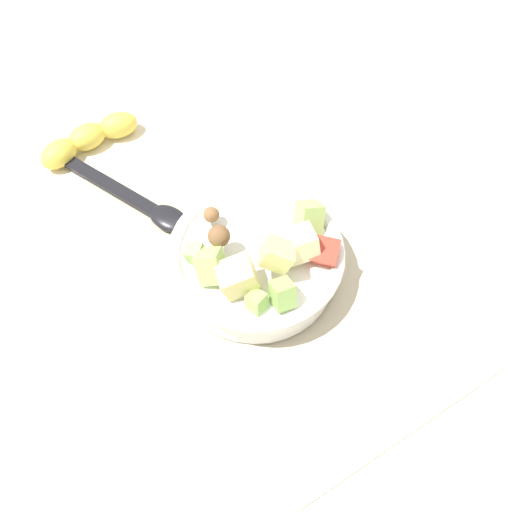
% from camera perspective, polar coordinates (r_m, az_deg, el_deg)
% --- Properties ---
extents(ground_plane, '(2.40, 2.40, 0.00)m').
position_cam_1_polar(ground_plane, '(0.73, 0.67, -1.47)').
color(ground_plane, silver).
extents(placemat, '(0.50, 0.31, 0.01)m').
position_cam_1_polar(placemat, '(0.73, 0.67, -1.35)').
color(placemat, '#BCB299').
rests_on(placemat, ground_plane).
extents(salad_bowl, '(0.21, 0.21, 0.10)m').
position_cam_1_polar(salad_bowl, '(0.69, 0.08, -0.28)').
color(salad_bowl, white).
rests_on(salad_bowl, placemat).
extents(serving_spoon, '(0.20, 0.11, 0.01)m').
position_cam_1_polar(serving_spoon, '(0.79, -10.68, 4.87)').
color(serving_spoon, black).
rests_on(serving_spoon, placemat).
extents(banana_whole, '(0.05, 0.15, 0.04)m').
position_cam_1_polar(banana_whole, '(0.88, -15.78, 10.80)').
color(banana_whole, yellow).
rests_on(banana_whole, ground_plane).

